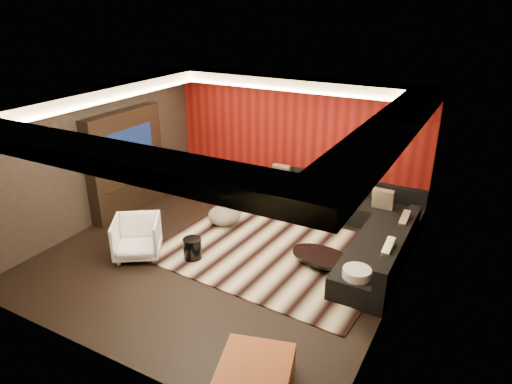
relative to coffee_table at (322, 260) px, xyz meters
The scene contains 26 objects.
floor 1.77m from the coffee_table, 166.29° to the right, with size 6.00×6.00×0.02m, color black.
ceiling 3.22m from the coffee_table, 166.29° to the right, with size 6.00×6.00×0.02m, color silver.
wall_back 3.36m from the coffee_table, 123.44° to the left, with size 6.00×0.02×2.80m, color black.
wall_left 4.91m from the coffee_table, behind, with size 0.02×6.00×2.80m, color black.
wall_right 1.87m from the coffee_table, 17.84° to the right, with size 0.02×6.00×2.80m, color black.
red_feature_wall 3.33m from the coffee_table, 123.85° to the left, with size 5.98×0.05×2.78m, color #6B0C0A.
soffit_back 3.84m from the coffee_table, 126.87° to the left, with size 6.00×0.60×0.22m, color silver.
soffit_front 4.39m from the coffee_table, 118.77° to the right, with size 6.00×0.60×0.22m, color silver.
soffit_left 5.13m from the coffee_table, behind, with size 0.60×4.80×0.22m, color silver.
soffit_right 2.79m from the coffee_table, 22.91° to the right, with size 0.60×4.80×0.22m, color silver.
cove_back 3.59m from the coffee_table, 131.39° to the left, with size 4.80×0.08×0.04m, color #FFD899.
cove_front 4.10m from the coffee_table, 121.64° to the right, with size 4.80×0.08×0.04m, color #FFD899.
cove_left 4.79m from the coffee_table, behind, with size 0.08×4.80×0.04m, color #FFD899.
cove_right 2.60m from the coffee_table, 32.80° to the right, with size 0.08×4.80×0.04m, color #FFD899.
tv_surround 4.67m from the coffee_table, behind, with size 0.30×2.00×2.20m, color black.
tv_screen 4.60m from the coffee_table, behind, with size 0.04×1.30×0.80m, color black.
tv_shelf 4.44m from the coffee_table, behind, with size 0.04×1.60×0.04m, color black.
rug 0.97m from the coffee_table, behind, with size 4.00×3.00×0.02m, color beige.
coffee_table is the anchor object (origin of this frame).
drum_stool 2.30m from the coffee_table, 157.35° to the right, with size 0.33×0.33×0.38m, color black.
striped_pouf 2.41m from the coffee_table, 167.11° to the left, with size 0.67×0.67×0.37m, color beige.
white_side_table 1.03m from the coffee_table, 39.49° to the right, with size 0.43×0.43×0.54m, color silver.
orange_ottoman 2.93m from the coffee_table, 84.62° to the right, with size 0.85×0.85×0.38m, color #9D4F14.
armchair 3.32m from the coffee_table, 157.57° to the right, with size 0.79×0.81×0.74m, color white.
sectional_sofa 1.45m from the coffee_table, 89.11° to the left, with size 3.65×3.50×0.75m.
throw_pillows 1.55m from the coffee_table, 87.97° to the left, with size 3.29×2.80×0.50m.
Camera 1 is at (3.97, -6.13, 4.32)m, focal length 32.00 mm.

